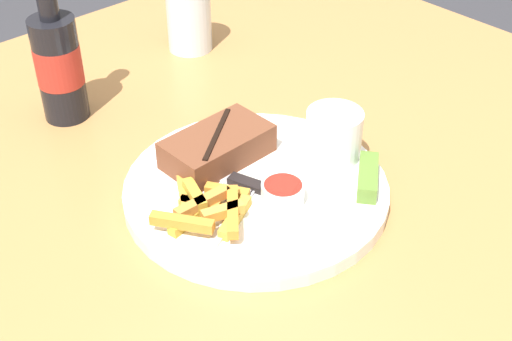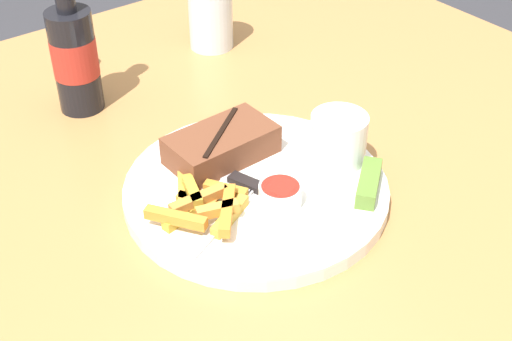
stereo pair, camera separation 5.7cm
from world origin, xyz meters
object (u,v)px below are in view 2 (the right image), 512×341
at_px(beer_bottle, 74,54).
at_px(drinking_glass, 211,12).
at_px(steak_portion, 223,144).
at_px(fork_utensil, 220,224).
at_px(pickle_spear, 369,183).
at_px(salt_shaker, 72,53).
at_px(dinner_plate, 256,190).
at_px(dipping_sauce_cup, 282,193).
at_px(coleslaw_cup, 339,136).
at_px(knife_utensil, 224,174).

distance_m(beer_bottle, drinking_glass, 0.25).
bearing_deg(steak_portion, fork_utensil, -127.22).
bearing_deg(pickle_spear, salt_shaker, 104.59).
relative_size(pickle_spear, salt_shaker, 1.13).
xyz_separation_m(dinner_plate, salt_shaker, (-0.03, 0.40, 0.02)).
relative_size(dinner_plate, pickle_spear, 4.20).
height_order(fork_utensil, beer_bottle, beer_bottle).
bearing_deg(steak_portion, drinking_glass, 57.62).
distance_m(dinner_plate, salt_shaker, 0.41).
xyz_separation_m(dipping_sauce_cup, pickle_spear, (0.09, -0.04, -0.00)).
height_order(coleslaw_cup, pickle_spear, coleslaw_cup).
bearing_deg(beer_bottle, knife_utensil, -79.73).
distance_m(steak_portion, coleslaw_cup, 0.14).
xyz_separation_m(steak_portion, drinking_glass, (0.18, 0.28, 0.02)).
bearing_deg(coleslaw_cup, beer_bottle, 118.47).
bearing_deg(coleslaw_cup, drinking_glass, 78.93).
distance_m(dipping_sauce_cup, beer_bottle, 0.36).
distance_m(drinking_glass, salt_shaker, 0.22).
distance_m(dinner_plate, steak_portion, 0.07).
relative_size(knife_utensil, beer_bottle, 0.70).
bearing_deg(knife_utensil, beer_bottle, -8.24).
relative_size(dinner_plate, drinking_glass, 2.63).
xyz_separation_m(steak_portion, fork_utensil, (-0.08, -0.10, -0.02)).
height_order(pickle_spear, knife_utensil, pickle_spear).
xyz_separation_m(fork_utensil, drinking_glass, (0.26, 0.38, 0.04)).
relative_size(knife_utensil, drinking_glass, 1.38).
bearing_deg(steak_portion, pickle_spear, -59.03).
bearing_deg(pickle_spear, dipping_sauce_cup, 155.06).
xyz_separation_m(dinner_plate, dipping_sauce_cup, (0.00, -0.04, 0.02)).
height_order(drinking_glass, salt_shaker, drinking_glass).
bearing_deg(fork_utensil, coleslaw_cup, -20.06).
xyz_separation_m(coleslaw_cup, pickle_spear, (-0.01, -0.07, -0.02)).
height_order(dinner_plate, knife_utensil, knife_utensil).
bearing_deg(salt_shaker, dinner_plate, -85.41).
distance_m(coleslaw_cup, pickle_spear, 0.07).
bearing_deg(dinner_plate, dipping_sauce_cup, -86.49).
bearing_deg(dinner_plate, steak_portion, 88.11).
distance_m(dinner_plate, knife_utensil, 0.04).
xyz_separation_m(beer_bottle, salt_shaker, (0.04, 0.10, -0.05)).
relative_size(drinking_glass, salt_shaker, 1.81).
bearing_deg(fork_utensil, knife_utensil, 27.53).
height_order(steak_portion, dipping_sauce_cup, steak_portion).
bearing_deg(dinner_plate, coleslaw_cup, -10.89).
bearing_deg(knife_utensil, dinner_plate, -168.67).
bearing_deg(fork_utensil, pickle_spear, -41.55).
relative_size(dipping_sauce_cup, pickle_spear, 0.67).
height_order(coleslaw_cup, knife_utensil, coleslaw_cup).
bearing_deg(dipping_sauce_cup, beer_bottle, 101.61).
bearing_deg(knife_utensil, fork_utensil, 122.92).
height_order(dinner_plate, beer_bottle, beer_bottle).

